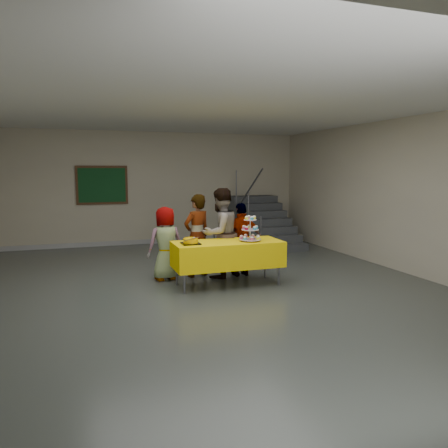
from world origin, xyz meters
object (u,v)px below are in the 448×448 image
(schoolchild_a, at_px, (166,243))
(schoolchild_d, at_px, (242,239))
(schoolchild_c, at_px, (220,233))
(schoolchild_b, at_px, (197,236))
(cupcake_stand, at_px, (250,231))
(bear_cake, at_px, (191,240))
(staircase, at_px, (260,225))
(noticeboard, at_px, (102,185))
(bake_table, at_px, (228,254))

(schoolchild_a, bearing_deg, schoolchild_d, 163.32)
(schoolchild_c, bearing_deg, schoolchild_b, -53.22)
(schoolchild_b, bearing_deg, cupcake_stand, 107.59)
(bear_cake, height_order, schoolchild_c, schoolchild_c)
(schoolchild_a, xyz_separation_m, schoolchild_c, (1.00, -0.16, 0.16))
(schoolchild_d, relative_size, staircase, 0.58)
(schoolchild_b, distance_m, noticeboard, 4.27)
(bake_table, bearing_deg, schoolchild_c, 84.52)
(noticeboard, bearing_deg, cupcake_stand, -65.35)
(cupcake_stand, xyz_separation_m, staircase, (1.89, 3.96, -0.45))
(bake_table, xyz_separation_m, schoolchild_a, (-0.94, 0.73, 0.11))
(cupcake_stand, relative_size, staircase, 0.19)
(schoolchild_a, bearing_deg, bake_table, 131.29)
(schoolchild_a, distance_m, schoolchild_b, 0.62)
(bake_table, height_order, schoolchild_d, schoolchild_d)
(bear_cake, height_order, noticeboard, noticeboard)
(cupcake_stand, distance_m, schoolchild_b, 1.14)
(schoolchild_c, distance_m, noticeboard, 4.61)
(schoolchild_b, relative_size, schoolchild_c, 0.93)
(bear_cake, bearing_deg, schoolchild_a, 109.56)
(bear_cake, bearing_deg, bake_table, 3.66)
(cupcake_stand, xyz_separation_m, schoolchild_c, (-0.33, 0.65, -0.11))
(schoolchild_c, bearing_deg, noticeboard, -89.97)
(cupcake_stand, xyz_separation_m, schoolchild_d, (0.10, 0.67, -0.25))
(schoolchild_c, xyz_separation_m, noticeboard, (-1.87, 4.14, 0.77))
(schoolchild_c, bearing_deg, staircase, -148.19)
(schoolchild_c, bearing_deg, schoolchild_a, -33.25)
(staircase, bearing_deg, bear_cake, -126.92)
(schoolchild_a, bearing_deg, noticeboard, -88.62)
(noticeboard, bearing_deg, staircase, -11.54)
(cupcake_stand, bearing_deg, schoolchild_a, 148.61)
(noticeboard, bearing_deg, schoolchild_c, -65.68)
(schoolchild_a, height_order, schoolchild_c, schoolchild_c)
(schoolchild_b, distance_m, schoolchild_c, 0.45)
(schoolchild_b, bearing_deg, schoolchild_a, -16.57)
(bear_cake, xyz_separation_m, schoolchild_a, (-0.27, 0.77, -0.16))
(schoolchild_d, bearing_deg, schoolchild_a, -6.95)
(bear_cake, bearing_deg, schoolchild_c, 40.36)
(bake_table, relative_size, schoolchild_b, 1.21)
(staircase, height_order, noticeboard, noticeboard)
(schoolchild_b, height_order, noticeboard, noticeboard)
(schoolchild_c, xyz_separation_m, schoolchild_d, (0.43, 0.02, -0.14))
(schoolchild_a, bearing_deg, schoolchild_b, 174.51)
(schoolchild_d, bearing_deg, bear_cake, 27.40)
(schoolchild_b, xyz_separation_m, staircase, (2.61, 3.09, -0.29))
(cupcake_stand, bearing_deg, schoolchild_c, 116.76)
(schoolchild_b, relative_size, staircase, 0.65)
(bake_table, relative_size, staircase, 0.78)
(schoolchild_b, relative_size, noticeboard, 1.19)
(cupcake_stand, bearing_deg, bear_cake, 177.98)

